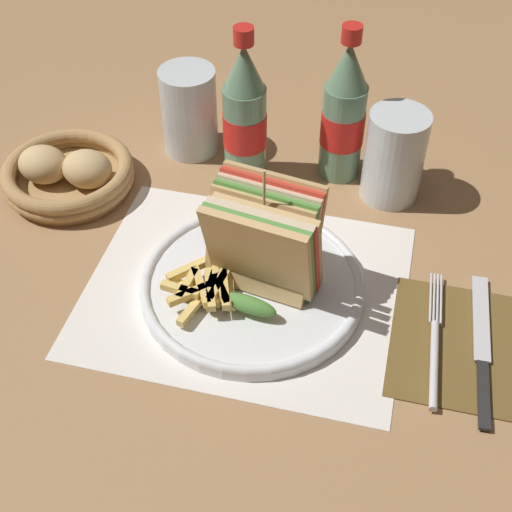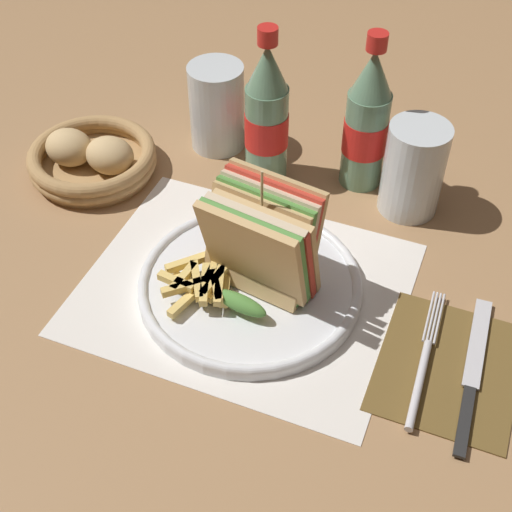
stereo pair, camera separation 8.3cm
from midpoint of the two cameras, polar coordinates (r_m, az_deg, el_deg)
ground_plane at (r=0.85m, az=1.00°, el=-2.51°), size 4.00×4.00×0.00m
placemat at (r=0.85m, az=1.91°, el=-2.60°), size 0.37×0.30×0.00m
plate_main at (r=0.84m, az=2.32°, el=-2.49°), size 0.26×0.26×0.02m
club_sandwich at (r=0.79m, az=3.40°, el=0.83°), size 0.14×0.12×0.16m
fries_pile at (r=0.81m, az=-1.39°, el=-2.10°), size 0.09×0.11×0.02m
napkin at (r=0.81m, az=17.99°, el=-8.59°), size 0.15×0.17×0.00m
fork at (r=0.79m, az=16.14°, el=-8.87°), size 0.02×0.19×0.01m
knife at (r=0.81m, az=19.81°, el=-9.02°), size 0.02×0.21×0.00m
coke_bottle_near at (r=0.95m, az=3.40°, el=10.96°), size 0.06×0.06×0.22m
coke_bottle_far at (r=0.96m, az=11.34°, el=10.31°), size 0.06×0.06×0.22m
glass_near at (r=0.94m, az=14.99°, el=6.63°), size 0.08×0.08×0.13m
glass_far at (r=1.03m, az=-0.80°, el=11.38°), size 0.08×0.08×0.13m
bread_basket at (r=1.01m, az=-10.71°, el=7.59°), size 0.18×0.18×0.06m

